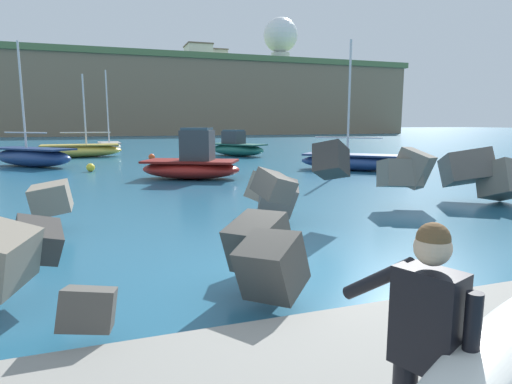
# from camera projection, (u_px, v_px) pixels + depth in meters

# --- Properties ---
(ground_plane) EXTENTS (400.00, 400.00, 0.00)m
(ground_plane) POSITION_uv_depth(u_px,v_px,m) (302.00, 276.00, 7.33)
(ground_plane) COLOR #235B7A
(breakwater_jetty) EXTENTS (31.08, 7.69, 2.93)m
(breakwater_jetty) POSITION_uv_depth(u_px,v_px,m) (276.00, 187.00, 9.40)
(breakwater_jetty) COLOR #3D3A38
(breakwater_jetty) RESTS_ON ground
(surfer_with_board) EXTENTS (2.08, 1.44, 1.78)m
(surfer_with_board) POSITION_uv_depth(u_px,v_px,m) (447.00, 351.00, 2.47)
(surfer_with_board) COLOR black
(surfer_with_board) RESTS_ON walkway_path
(boat_near_centre) EXTENTS (4.37, 5.35, 2.03)m
(boat_near_centre) POSITION_uv_depth(u_px,v_px,m) (237.00, 147.00, 33.85)
(boat_near_centre) COLOR #1E6656
(boat_near_centre) RESTS_ON ground
(boat_near_right) EXTENTS (5.77, 5.44, 6.90)m
(boat_near_right) POSITION_uv_depth(u_px,v_px,m) (355.00, 161.00, 23.57)
(boat_near_right) COLOR navy
(boat_near_right) RESTS_ON ground
(boat_mid_left) EXTENTS (6.02, 2.42, 6.12)m
(boat_mid_left) POSITION_uv_depth(u_px,v_px,m) (81.00, 150.00, 32.60)
(boat_mid_left) COLOR #EAC64C
(boat_mid_left) RESTS_ON ground
(boat_mid_right) EXTENTS (5.60, 5.48, 7.20)m
(boat_mid_right) POSITION_uv_depth(u_px,v_px,m) (32.00, 156.00, 25.52)
(boat_mid_right) COLOR navy
(boat_mid_right) RESTS_ON ground
(boat_far_left) EXTENTS (5.07, 3.97, 2.35)m
(boat_far_left) POSITION_uv_depth(u_px,v_px,m) (192.00, 163.00, 20.00)
(boat_far_left) COLOR maroon
(boat_far_left) RESTS_ON ground
(boat_far_centre) EXTENTS (2.25, 4.66, 7.24)m
(boat_far_centre) POSITION_uv_depth(u_px,v_px,m) (109.00, 146.00, 40.11)
(boat_far_centre) COLOR beige
(boat_far_centre) RESTS_ON ground
(mooring_buoy_inner) EXTENTS (0.44, 0.44, 0.44)m
(mooring_buoy_inner) POSITION_uv_depth(u_px,v_px,m) (237.00, 152.00, 35.34)
(mooring_buoy_inner) COLOR silver
(mooring_buoy_inner) RESTS_ON ground
(mooring_buoy_middle) EXTENTS (0.44, 0.44, 0.44)m
(mooring_buoy_middle) POSITION_uv_depth(u_px,v_px,m) (152.00, 157.00, 30.02)
(mooring_buoy_middle) COLOR #E54C1E
(mooring_buoy_middle) RESTS_ON ground
(mooring_buoy_outer) EXTENTS (0.44, 0.44, 0.44)m
(mooring_buoy_outer) POSITION_uv_depth(u_px,v_px,m) (91.00, 167.00, 22.95)
(mooring_buoy_outer) COLOR yellow
(mooring_buoy_outer) RESTS_ON ground
(headland_bluff) EXTENTS (88.49, 35.00, 16.56)m
(headland_bluff) POSITION_uv_depth(u_px,v_px,m) (209.00, 99.00, 105.66)
(headland_bluff) COLOR #847056
(headland_bluff) RESTS_ON ground
(radar_dome) EXTENTS (8.19, 8.19, 10.85)m
(radar_dome) POSITION_uv_depth(u_px,v_px,m) (281.00, 37.00, 103.93)
(radar_dome) COLOR silver
(radar_dome) RESTS_ON headland_bluff
(station_building_west) EXTENTS (5.17, 7.27, 4.23)m
(station_building_west) POSITION_uv_depth(u_px,v_px,m) (215.00, 59.00, 110.57)
(station_building_west) COLOR beige
(station_building_west) RESTS_ON headland_bluff
(station_building_central) EXTENTS (5.91, 7.54, 4.30)m
(station_building_central) POSITION_uv_depth(u_px,v_px,m) (198.00, 54.00, 103.00)
(station_building_central) COLOR silver
(station_building_central) RESTS_ON headland_bluff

